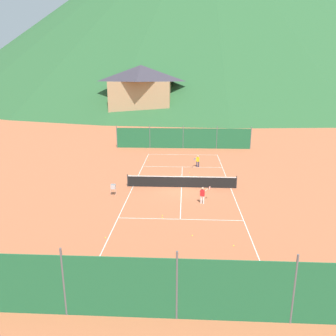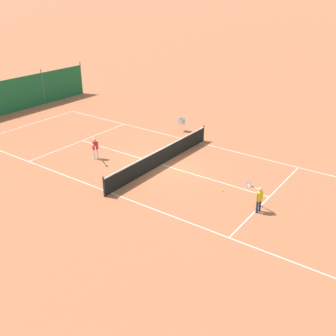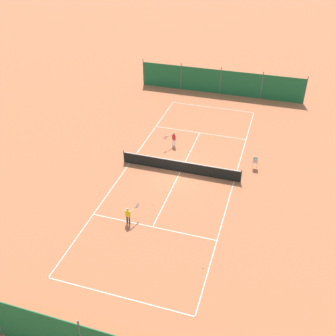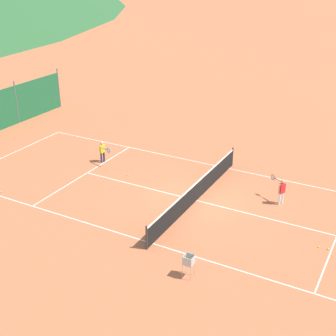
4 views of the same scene
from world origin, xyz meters
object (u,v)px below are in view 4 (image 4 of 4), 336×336
object	(u,v)px
tennis_net	(197,191)
tennis_ball_by_net_left	(328,249)
tennis_ball_alley_right	(1,192)
tennis_ball_alley_left	(319,247)
player_far_service	(103,150)
ball_hopper	(189,261)
player_near_baseline	(281,189)
tennis_ball_mid_court	(128,175)

from	to	relation	value
tennis_net	tennis_ball_by_net_left	world-z (taller)	tennis_net
tennis_ball_alley_right	tennis_ball_alley_left	bearing A→B (deg)	-80.09
tennis_ball_alley_left	tennis_ball_by_net_left	bearing A→B (deg)	-85.39
player_far_service	ball_hopper	bearing A→B (deg)	-128.36
tennis_net	tennis_ball_alley_left	world-z (taller)	tennis_net
tennis_ball_alley_left	ball_hopper	size ratio (longest dim) A/B	0.07
tennis_ball_by_net_left	ball_hopper	size ratio (longest dim) A/B	0.07
tennis_net	player_near_baseline	xyz separation A→B (m)	(1.59, -3.54, 0.24)
tennis_ball_mid_court	ball_hopper	distance (m)	8.89
tennis_ball_mid_court	ball_hopper	xyz separation A→B (m)	(-6.03, -6.50, 0.62)
tennis_ball_by_net_left	tennis_ball_mid_court	bearing A→B (deg)	79.73
tennis_ball_alley_left	ball_hopper	world-z (taller)	ball_hopper
tennis_net	player_near_baseline	distance (m)	3.89
player_far_service	tennis_ball_by_net_left	bearing A→B (deg)	-102.17
player_far_service	tennis_ball_alley_left	xyz separation A→B (m)	(-2.78, -12.40, -0.68)
player_near_baseline	tennis_ball_alley_right	xyz separation A→B (m)	(-5.37, 12.28, -0.70)
player_near_baseline	tennis_ball_alley_right	size ratio (longest dim) A/B	19.10
player_far_service	tennis_ball_alley_right	size ratio (longest dim) A/B	18.47
tennis_ball_alley_right	tennis_ball_by_net_left	bearing A→B (deg)	-80.21
tennis_net	tennis_ball_alley_left	bearing A→B (deg)	-101.58
player_near_baseline	tennis_ball_alley_right	world-z (taller)	player_near_baseline
player_far_service	ball_hopper	world-z (taller)	player_far_service
player_far_service	tennis_ball_mid_court	bearing A→B (deg)	-110.99
tennis_ball_alley_right	ball_hopper	distance (m)	11.06
player_near_baseline	tennis_ball_alley_right	distance (m)	13.42
tennis_ball_alley_right	ball_hopper	xyz separation A→B (m)	(-1.52, -10.94, 0.62)
player_near_baseline	tennis_ball_alley_right	bearing A→B (deg)	113.61
player_far_service	tennis_ball_alley_right	xyz separation A→B (m)	(-5.34, 2.27, -0.68)
tennis_ball_alley_right	ball_hopper	size ratio (longest dim) A/B	0.07
player_near_baseline	tennis_ball_by_net_left	size ratio (longest dim) A/B	19.10
tennis_ball_alley_right	tennis_net	bearing A→B (deg)	-66.61
player_near_baseline	tennis_ball_alley_left	xyz separation A→B (m)	(-2.80, -2.39, -0.70)
player_far_service	tennis_ball_alley_left	distance (m)	12.73
ball_hopper	tennis_ball_alley_right	bearing A→B (deg)	82.09
player_near_baseline	tennis_ball_mid_court	bearing A→B (deg)	96.25
tennis_ball_mid_court	player_far_service	bearing A→B (deg)	69.01
tennis_ball_by_net_left	tennis_ball_alley_left	bearing A→B (deg)	94.61
player_near_baseline	ball_hopper	xyz separation A→B (m)	(-6.89, 1.34, -0.08)
tennis_ball_mid_court	tennis_ball_alley_left	bearing A→B (deg)	-100.76
tennis_net	tennis_ball_mid_court	size ratio (longest dim) A/B	139.09
tennis_ball_mid_court	tennis_ball_by_net_left	world-z (taller)	same
player_near_baseline	tennis_ball_alley_left	bearing A→B (deg)	-139.54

